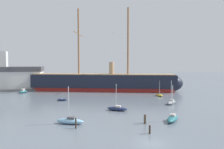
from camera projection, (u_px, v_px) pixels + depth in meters
ground_plane at (151, 143)px, 27.73m from camera, size 400.00×400.00×0.00m
tall_ship at (103, 82)px, 80.96m from camera, size 64.31×26.49×32.03m
sailboat_foreground_left at (70, 121)px, 36.63m from camera, size 5.28×3.57×6.66m
sailboat_foreground_right at (173, 118)px, 38.33m from camera, size 4.62×4.87×6.73m
sailboat_near_centre at (117, 108)px, 46.80m from camera, size 4.75×3.63×6.12m
sailboat_mid_right at (171, 102)px, 54.42m from camera, size 4.57×4.28×6.28m
dinghy_alongside_bow at (62, 100)px, 59.24m from camera, size 3.02×1.59×0.69m
sailboat_alongside_stern at (159, 95)px, 67.42m from camera, size 1.46×3.99×5.10m
motorboat_far_left at (23, 91)px, 74.87m from camera, size 3.23×3.96×1.55m
motorboat_far_right at (164, 88)px, 86.31m from camera, size 2.88×4.42×1.72m
motorboat_distant_centre at (92, 87)px, 88.10m from camera, size 2.07×3.22×1.25m
mooring_piling_nearest at (145, 119)px, 36.68m from camera, size 0.42×0.42×1.65m
mooring_piling_left_pair at (76, 123)px, 34.03m from camera, size 0.25×0.25×1.72m
mooring_piling_right_pair at (150, 130)px, 31.47m from camera, size 0.29×0.29×1.31m
seagull_in_flight at (114, 33)px, 52.34m from camera, size 1.12×0.41×0.13m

